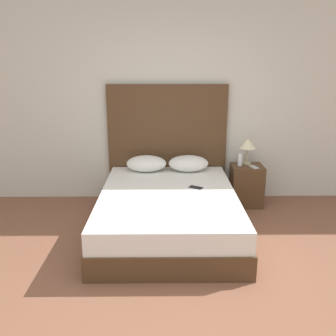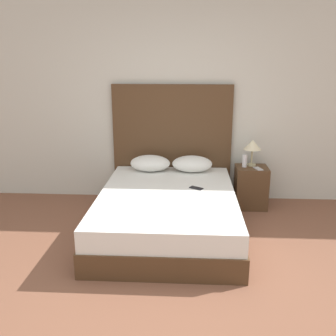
% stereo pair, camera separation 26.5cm
% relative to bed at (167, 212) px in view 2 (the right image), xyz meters
% --- Properties ---
extents(ground_plane, '(16.00, 16.00, 0.00)m').
position_rel_bed_xyz_m(ground_plane, '(0.12, -1.46, -0.23)').
color(ground_plane, brown).
extents(wall_back, '(10.00, 0.06, 2.70)m').
position_rel_bed_xyz_m(wall_back, '(0.12, 1.13, 1.12)').
color(wall_back, silver).
rests_on(wall_back, ground_plane).
extents(bed, '(1.50, 2.06, 0.46)m').
position_rel_bed_xyz_m(bed, '(0.00, 0.00, 0.00)').
color(bed, '#4C331E').
rests_on(bed, ground_plane).
extents(headboard, '(1.58, 0.05, 1.55)m').
position_rel_bed_xyz_m(headboard, '(0.00, 1.06, 0.55)').
color(headboard, '#4C331E').
rests_on(headboard, ground_plane).
extents(pillow_left, '(0.52, 0.34, 0.21)m').
position_rel_bed_xyz_m(pillow_left, '(-0.27, 0.81, 0.34)').
color(pillow_left, white).
rests_on(pillow_left, bed).
extents(pillow_right, '(0.52, 0.34, 0.21)m').
position_rel_bed_xyz_m(pillow_right, '(0.27, 0.81, 0.34)').
color(pillow_right, white).
rests_on(pillow_right, bed).
extents(phone_on_bed, '(0.16, 0.14, 0.01)m').
position_rel_bed_xyz_m(phone_on_bed, '(0.32, 0.15, 0.24)').
color(phone_on_bed, black).
rests_on(phone_on_bed, bed).
extents(nightstand, '(0.40, 0.35, 0.54)m').
position_rel_bed_xyz_m(nightstand, '(1.04, 0.78, 0.04)').
color(nightstand, '#4C331E').
rests_on(nightstand, ground_plane).
extents(table_lamp, '(0.22, 0.22, 0.34)m').
position_rel_bed_xyz_m(table_lamp, '(1.03, 0.85, 0.58)').
color(table_lamp, tan).
rests_on(table_lamp, nightstand).
extents(phone_on_nightstand, '(0.11, 0.16, 0.01)m').
position_rel_bed_xyz_m(phone_on_nightstand, '(1.10, 0.69, 0.32)').
color(phone_on_nightstand, '#B7B7BC').
rests_on(phone_on_nightstand, nightstand).
extents(toiletry_bottle, '(0.06, 0.06, 0.16)m').
position_rel_bed_xyz_m(toiletry_bottle, '(0.94, 0.78, 0.39)').
color(toiletry_bottle, silver).
rests_on(toiletry_bottle, nightstand).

